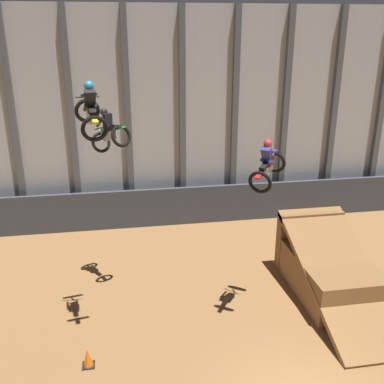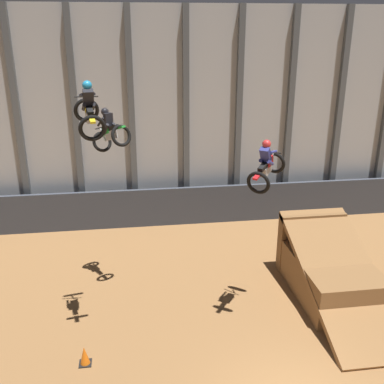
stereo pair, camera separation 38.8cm
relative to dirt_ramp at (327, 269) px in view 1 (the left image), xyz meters
name	(u,v)px [view 1 (the left image)]	position (x,y,z in m)	size (l,w,h in m)	color
arena_back_wall	(208,118)	(-2.97, 7.54, 4.23)	(32.00, 0.40, 10.17)	#ADB2B7
lower_barrier	(210,204)	(-2.97, 6.74, 0.10)	(31.36, 0.20, 1.90)	#383D47
dirt_ramp	(327,269)	(0.00, 0.00, 0.00)	(2.57, 6.09, 2.56)	brown
rider_bike_left_air	(90,112)	(-7.99, -0.88, 6.14)	(1.00, 1.87, 1.57)	black
rider_bike_center_air	(109,133)	(-7.56, 1.72, 4.97)	(1.50, 1.80, 1.64)	black
rider_bike_right_air	(267,165)	(-2.84, -0.90, 4.35)	(1.55, 1.73, 1.58)	black
traffic_cone_near_ramp	(88,358)	(-8.49, -2.68, -0.57)	(0.36, 0.36, 0.58)	black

